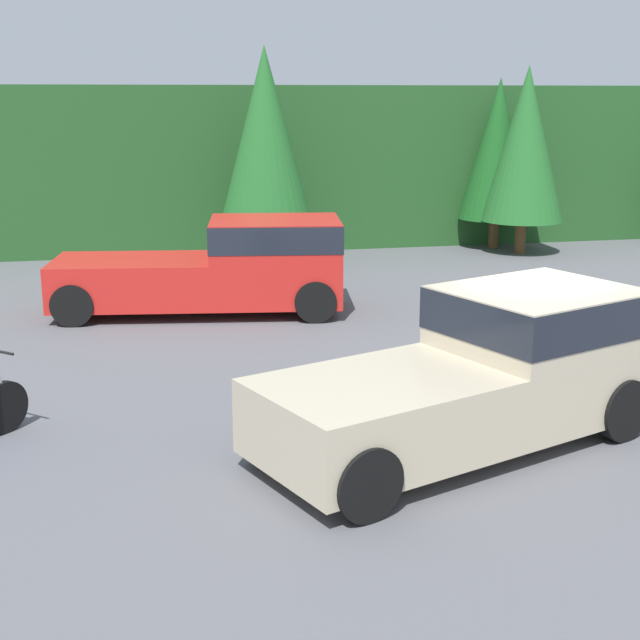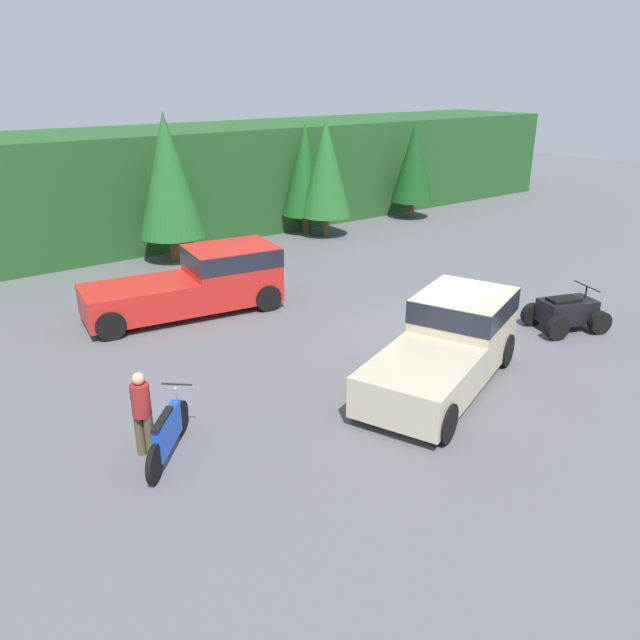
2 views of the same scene
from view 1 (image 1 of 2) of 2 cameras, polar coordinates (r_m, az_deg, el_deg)
The scene contains 7 objects.
ground_plane at distance 13.44m, azimuth 13.25°, elevation -4.86°, with size 80.00×80.00×0.00m, color #5B5B60.
hillside_backdrop at distance 28.08m, azimuth -0.48°, elevation 10.10°, with size 44.00×6.00×4.55m.
tree_left at distance 23.46m, azimuth -3.52°, elevation 11.64°, with size 2.43×2.43×5.53m.
tree_mid_left at distance 26.00m, azimuth 11.30°, elevation 10.67°, with size 2.10×2.10×4.77m.
tree_mid_right at distance 25.24m, azimuth 13.00°, elevation 10.89°, with size 2.23×2.23×5.08m.
pickup_truck_red at distance 18.02m, azimuth -5.96°, elevation 3.57°, with size 5.95×2.85×1.89m.
pickup_truck_second at distance 11.37m, azimuth 10.65°, elevation -2.97°, with size 5.49×3.73×1.89m.
Camera 1 is at (-5.55, -11.45, 4.32)m, focal length 50.00 mm.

